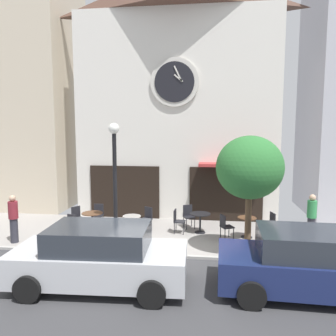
# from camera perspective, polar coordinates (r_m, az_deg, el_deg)

# --- Properties ---
(ground_plane) EXTENTS (27.69, 10.18, 0.13)m
(ground_plane) POSITION_cam_1_polar(r_m,az_deg,el_deg) (10.04, -3.90, -16.44)
(ground_plane) COLOR gray
(clock_building) EXTENTS (8.81, 3.30, 10.93)m
(clock_building) POSITION_cam_1_polar(r_m,az_deg,el_deg) (15.32, 1.59, 13.18)
(clock_building) COLOR silver
(clock_building) RESTS_ON ground_plane
(neighbor_building_left) EXTENTS (6.07, 4.22, 13.62)m
(neighbor_building_left) POSITION_cam_1_polar(r_m,az_deg,el_deg) (19.24, -24.77, 14.81)
(neighbor_building_left) COLOR beige
(neighbor_building_left) RESTS_ON ground_plane
(street_lamp) EXTENTS (0.36, 0.36, 4.12)m
(street_lamp) POSITION_cam_1_polar(r_m,az_deg,el_deg) (11.41, -9.08, -2.58)
(street_lamp) COLOR black
(street_lamp) RESTS_ON ground_plane
(street_tree) EXTENTS (2.04, 1.83, 3.73)m
(street_tree) POSITION_cam_1_polar(r_m,az_deg,el_deg) (10.36, 13.83, -0.02)
(street_tree) COLOR brown
(street_tree) RESTS_ON ground_plane
(cafe_table_center_right) EXTENTS (0.78, 0.78, 0.77)m
(cafe_table_center_right) POSITION_cam_1_polar(r_m,az_deg,el_deg) (13.02, -12.86, -8.35)
(cafe_table_center_right) COLOR black
(cafe_table_center_right) RESTS_ON ground_plane
(cafe_table_center) EXTENTS (0.67, 0.67, 0.74)m
(cafe_table_center) POSITION_cam_1_polar(r_m,az_deg,el_deg) (12.44, -6.23, -9.21)
(cafe_table_center) COLOR black
(cafe_table_center) RESTS_ON ground_plane
(cafe_table_center_left) EXTENTS (0.78, 0.78, 0.75)m
(cafe_table_center_left) POSITION_cam_1_polar(r_m,az_deg,el_deg) (12.74, 5.54, -8.61)
(cafe_table_center_left) COLOR black
(cafe_table_center_left) RESTS_ON ground_plane
(cafe_table_leftmost) EXTENTS (0.67, 0.67, 0.75)m
(cafe_table_leftmost) POSITION_cam_1_polar(r_m,az_deg,el_deg) (12.48, 13.37, -9.28)
(cafe_table_leftmost) COLOR black
(cafe_table_leftmost) RESTS_ON ground_plane
(cafe_chair_outer) EXTENTS (0.55, 0.55, 0.90)m
(cafe_chair_outer) POSITION_cam_1_polar(r_m,az_deg,el_deg) (13.03, -3.66, -8.36)
(cafe_chair_outer) COLOR black
(cafe_chair_outer) RESTS_ON ground_plane
(cafe_chair_right_end) EXTENTS (0.50, 0.50, 0.90)m
(cafe_chair_right_end) POSITION_cam_1_polar(r_m,az_deg,el_deg) (12.77, 17.09, -8.97)
(cafe_chair_right_end) COLOR black
(cafe_chair_right_end) RESTS_ON ground_plane
(cafe_chair_near_tree) EXTENTS (0.50, 0.50, 0.90)m
(cafe_chair_near_tree) POSITION_cam_1_polar(r_m,az_deg,el_deg) (12.55, -15.84, -9.21)
(cafe_chair_near_tree) COLOR black
(cafe_chair_near_tree) RESTS_ON ground_plane
(cafe_chair_curbside) EXTENTS (0.53, 0.53, 0.90)m
(cafe_chair_curbside) POSITION_cam_1_polar(r_m,az_deg,el_deg) (12.14, 9.77, -9.59)
(cafe_chair_curbside) COLOR black
(cafe_chair_curbside) RESTS_ON ground_plane
(cafe_chair_facing_street) EXTENTS (0.56, 0.56, 0.90)m
(cafe_chair_facing_street) POSITION_cam_1_polar(r_m,az_deg,el_deg) (13.57, -15.30, -7.97)
(cafe_chair_facing_street) COLOR black
(cafe_chair_facing_street) RESTS_ON ground_plane
(cafe_chair_under_awning) EXTENTS (0.43, 0.43, 0.90)m
(cafe_chair_under_awning) POSITION_cam_1_polar(r_m,az_deg,el_deg) (12.66, 1.64, -8.80)
(cafe_chair_under_awning) COLOR black
(cafe_chair_under_awning) RESTS_ON ground_plane
(cafe_chair_mid_row) EXTENTS (0.41, 0.41, 0.90)m
(cafe_chair_mid_row) POSITION_cam_1_polar(r_m,az_deg,el_deg) (13.79, -11.89, -7.63)
(cafe_chair_mid_row) COLOR black
(cafe_chair_mid_row) RESTS_ON ground_plane
(cafe_chair_near_lamp) EXTENTS (0.53, 0.53, 0.90)m
(cafe_chair_near_lamp) POSITION_cam_1_polar(r_m,az_deg,el_deg) (13.36, 3.52, -7.97)
(cafe_chair_near_lamp) COLOR black
(cafe_chair_near_lamp) RESTS_ON ground_plane
(pedestrian_green) EXTENTS (0.45, 0.45, 1.67)m
(pedestrian_green) POSITION_cam_1_polar(r_m,az_deg,el_deg) (12.72, 23.41, -7.75)
(pedestrian_green) COLOR #2D2D38
(pedestrian_green) RESTS_ON ground_plane
(pedestrian_maroon) EXTENTS (0.42, 0.42, 1.67)m
(pedestrian_maroon) POSITION_cam_1_polar(r_m,az_deg,el_deg) (12.74, -24.98, -7.80)
(pedestrian_maroon) COLOR #2D2D38
(pedestrian_maroon) RESTS_ON ground_plane
(parked_car_silver) EXTENTS (4.38, 2.18, 1.55)m
(parked_car_silver) POSITION_cam_1_polar(r_m,az_deg,el_deg) (8.72, -11.63, -14.70)
(parked_car_silver) COLOR #B7BABF
(parked_car_silver) RESTS_ON ground_plane
(parked_car_navy) EXTENTS (4.36, 2.13, 1.55)m
(parked_car_navy) POSITION_cam_1_polar(r_m,az_deg,el_deg) (8.84, 23.21, -14.83)
(parked_car_navy) COLOR navy
(parked_car_navy) RESTS_ON ground_plane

